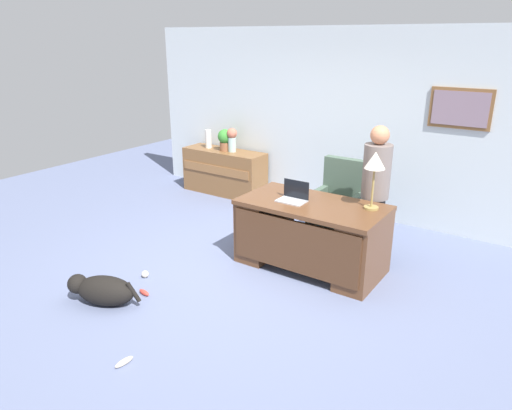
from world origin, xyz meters
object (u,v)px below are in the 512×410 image
person_standing (375,193)px  dog_toy_plush (144,292)px  dog_toy_ball (145,274)px  dog_toy_bone (124,362)px  credenza (224,172)px  desk (310,234)px  laptop (294,196)px  vase_with_flowers (232,138)px  vase_empty (208,139)px  potted_plant (225,139)px  dog_lying (102,290)px  desk_lamp (375,164)px  armchair (339,205)px

person_standing → dog_toy_plush: (-1.62, -2.16, -0.81)m
dog_toy_ball → dog_toy_bone: size_ratio=0.46×
credenza → dog_toy_bone: credenza is taller
credenza → dog_toy_bone: (2.11, -4.06, -0.35)m
credenza → dog_toy_ball: 3.14m
desk → dog_toy_ball: bearing=-137.9°
dog_toy_ball → person_standing: bearing=45.1°
person_standing → dog_toy_ball: (-1.89, -1.89, -0.80)m
laptop → vase_with_flowers: 2.72m
laptop → dog_toy_ball: bearing=-133.5°
vase_with_flowers → dog_toy_bone: (1.94, -4.06, -0.95)m
vase_empty → potted_plant: 0.36m
dog_lying → desk_lamp: desk_lamp is taller
desk_lamp → dog_toy_ball: bearing=-143.5°
dog_toy_bone → dog_lying: bearing=150.2°
desk_lamp → vase_empty: desk_lamp is taller
dog_lying → armchair: bearing=65.6°
armchair → desk_lamp: size_ratio=1.70×
credenza → person_standing: (3.02, -1.02, 0.46)m
desk → dog_lying: 2.33m
dog_lying → dog_toy_plush: size_ratio=4.72×
potted_plant → dog_toy_plush: potted_plant is taller
laptop → desk_lamp: 0.97m
desk_lamp → person_standing: bearing=106.1°
vase_with_flowers → dog_toy_ball: (0.96, -2.91, -0.93)m
person_standing → laptop: 0.97m
person_standing → dog_toy_bone: 3.27m
laptop → dog_toy_ball: laptop is taller
armchair → dog_toy_bone: armchair is taller
credenza → dog_toy_ball: credenza is taller
dog_toy_ball → laptop: bearing=46.5°
credenza → dog_toy_bone: bearing=-62.6°
credenza → person_standing: bearing=-18.6°
credenza → potted_plant: (0.03, 0.00, 0.57)m
credenza → desk_lamp: 3.57m
laptop → desk_lamp: desk_lamp is taller
vase_with_flowers → dog_toy_bone: 4.59m
desk → vase_with_flowers: 2.93m
dog_toy_ball → desk_lamp: bearing=36.5°
vase_with_flowers → vase_empty: size_ratio=1.26×
armchair → credenza: bearing=163.5°
laptop → credenza: bearing=144.1°
armchair → vase_empty: armchair is taller
vase_empty → desk_lamp: bearing=-22.4°
potted_plant → vase_empty: bearing=180.0°
desk_lamp → vase_with_flowers: desk_lamp is taller
laptop → potted_plant: size_ratio=0.89×
dog_toy_ball → armchair: bearing=58.7°
credenza → dog_toy_plush: bearing=-66.2°
person_standing → dog_lying: (-1.83, -2.51, -0.68)m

